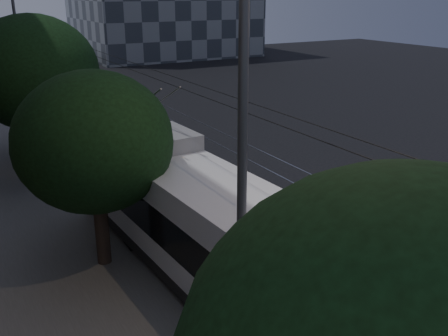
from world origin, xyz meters
TOP-DOWN VIEW (x-y plane):
  - ground at (0.00, 0.00)m, footprint 120.00×120.00m
  - sidewalk at (-7.50, 20.00)m, footprint 5.00×90.00m
  - tram_rails at (2.50, 20.00)m, footprint 4.52×90.00m
  - overhead_wires at (-4.97, 20.00)m, footprint 2.23×90.00m
  - trolleybus at (-4.10, 0.54)m, footprint 3.44×13.12m
  - pickup_silver at (-2.95, 10.68)m, footprint 4.72×6.21m
  - car_white_a at (-2.85, 14.00)m, footprint 1.88×4.23m
  - car_white_b at (-4.30, 23.27)m, footprint 2.23×4.59m
  - car_white_c at (-4.30, 25.41)m, footprint 2.36×4.32m
  - car_white_d at (-3.69, 32.63)m, footprint 3.04×4.22m
  - tree_1 at (-6.50, 2.55)m, footprint 4.71×4.71m
  - tree_2 at (-6.50, 11.69)m, footprint 5.64×5.64m
  - tree_3 at (-6.50, 16.00)m, footprint 4.35×4.35m
  - streetlamp_near at (-4.77, -3.67)m, footprint 2.69×0.44m
  - streetlamp_far at (-4.78, 24.93)m, footprint 2.57×0.44m

SIDE VIEW (x-z plane):
  - ground at x=0.00m, z-range 0.00..0.00m
  - tram_rails at x=2.50m, z-range 0.00..0.02m
  - sidewalk at x=-7.50m, z-range 0.00..0.15m
  - car_white_b at x=-4.30m, z-range 0.00..1.29m
  - car_white_d at x=-3.69m, z-range 0.00..1.34m
  - car_white_c at x=-4.30m, z-range 0.00..1.35m
  - car_white_a at x=-2.85m, z-range 0.00..1.41m
  - pickup_silver at x=-2.95m, z-range 0.00..1.57m
  - trolleybus at x=-4.10m, z-range -1.02..4.61m
  - overhead_wires at x=-4.97m, z-range 0.47..6.47m
  - tree_1 at x=-6.50m, z-range 1.01..7.31m
  - tree_3 at x=-6.50m, z-range 1.21..7.59m
  - tree_2 at x=-6.50m, z-range 1.21..8.74m
  - streetlamp_far at x=-4.78m, z-range 1.05..11.76m
  - streetlamp_near at x=-4.77m, z-range 1.08..12.36m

